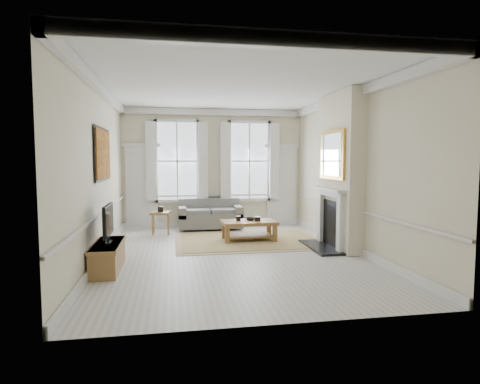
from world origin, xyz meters
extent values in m
plane|color=#B7B5AD|center=(0.00, 0.00, 0.00)|extent=(7.20, 7.20, 0.00)
plane|color=white|center=(0.00, 0.00, 3.40)|extent=(7.20, 7.20, 0.00)
plane|color=beige|center=(0.00, 3.60, 1.70)|extent=(5.20, 0.00, 5.20)
plane|color=beige|center=(-2.60, 0.00, 1.70)|extent=(0.00, 7.20, 7.20)
plane|color=beige|center=(2.60, 0.00, 1.70)|extent=(0.00, 7.20, 7.20)
cube|color=silver|center=(-2.05, 3.56, 1.15)|extent=(0.90, 0.08, 2.30)
cube|color=silver|center=(2.05, 3.56, 1.15)|extent=(0.90, 0.08, 2.30)
cube|color=#B1821E|center=(-2.56, 0.30, 2.05)|extent=(0.05, 1.66, 1.06)
cube|color=beige|center=(2.43, 0.20, 1.70)|extent=(0.35, 1.70, 3.38)
cube|color=black|center=(2.00, 0.20, 0.03)|extent=(0.55, 1.50, 0.05)
cube|color=silver|center=(2.20, -0.35, 0.57)|extent=(0.10, 0.18, 1.15)
cube|color=silver|center=(2.20, 0.75, 0.57)|extent=(0.10, 0.18, 1.15)
cube|color=silver|center=(2.15, 0.20, 1.30)|extent=(0.20, 1.45, 0.06)
cube|color=black|center=(2.25, 0.20, 0.55)|extent=(0.02, 0.92, 1.00)
cube|color=gold|center=(2.21, 0.20, 2.05)|extent=(0.06, 1.26, 1.06)
cube|color=slate|center=(-0.16, 3.05, 0.26)|extent=(1.75, 0.85, 0.40)
cube|color=slate|center=(-0.16, 3.38, 0.62)|extent=(1.75, 0.20, 0.44)
cube|color=slate|center=(-0.93, 3.05, 0.50)|extent=(0.20, 0.85, 0.30)
cube|color=slate|center=(0.61, 3.05, 0.50)|extent=(0.20, 0.85, 0.30)
cylinder|color=brown|center=(-0.91, 2.74, 0.04)|extent=(0.06, 0.06, 0.08)
cylinder|color=brown|center=(0.59, 3.36, 0.04)|extent=(0.06, 0.06, 0.08)
cube|color=brown|center=(-1.51, 2.57, 0.55)|extent=(0.55, 0.55, 0.06)
cube|color=brown|center=(-1.70, 2.38, 0.26)|extent=(0.05, 0.05, 0.52)
cube|color=brown|center=(-1.32, 2.38, 0.26)|extent=(0.05, 0.05, 0.52)
cube|color=brown|center=(-1.70, 2.75, 0.26)|extent=(0.05, 0.05, 0.52)
cube|color=brown|center=(-1.32, 2.75, 0.26)|extent=(0.05, 0.05, 0.52)
cube|color=tan|center=(0.60, 1.27, 0.01)|extent=(3.50, 2.60, 0.02)
cube|color=brown|center=(0.60, 1.27, 0.44)|extent=(1.31, 0.79, 0.08)
cube|color=brown|center=(0.06, 1.00, 0.20)|extent=(0.10, 0.10, 0.40)
cube|color=brown|center=(1.14, 1.00, 0.20)|extent=(0.10, 0.10, 0.40)
cube|color=brown|center=(0.06, 1.55, 0.20)|extent=(0.10, 0.10, 0.40)
cube|color=brown|center=(1.14, 1.55, 0.20)|extent=(0.10, 0.10, 0.40)
cylinder|color=black|center=(0.35, 1.32, 0.54)|extent=(0.11, 0.11, 0.11)
cylinder|color=black|center=(0.80, 1.22, 0.54)|extent=(0.15, 0.15, 0.10)
imported|color=black|center=(0.65, 1.37, 0.51)|extent=(0.32, 0.32, 0.06)
cube|color=brown|center=(-2.34, -0.83, 0.24)|extent=(0.44, 1.36, 0.48)
cube|color=black|center=(-2.32, -0.83, 0.50)|extent=(0.08, 0.30, 0.03)
cube|color=black|center=(-2.32, -0.83, 0.89)|extent=(0.05, 0.90, 0.55)
cube|color=black|center=(-2.29, -0.83, 0.89)|extent=(0.01, 0.83, 0.49)
camera|label=1|loc=(-1.22, -8.05, 1.95)|focal=30.00mm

